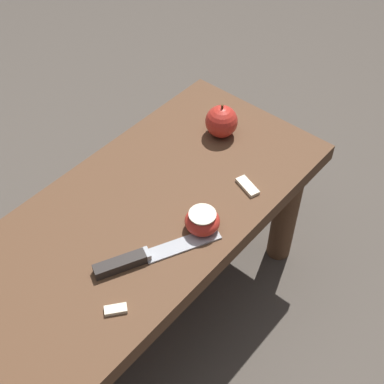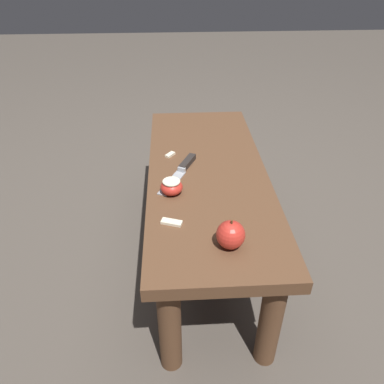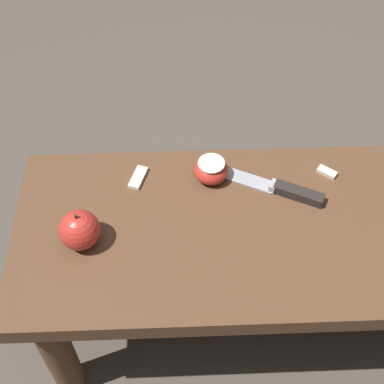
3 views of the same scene
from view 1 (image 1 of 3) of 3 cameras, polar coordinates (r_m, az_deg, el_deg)
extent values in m
plane|color=#4C443D|center=(1.37, -6.54, -14.53)|extent=(8.00, 8.00, 0.00)
cube|color=brown|center=(1.07, -8.21, -5.09)|extent=(1.00, 0.40, 0.04)
cylinder|color=brown|center=(1.48, 1.08, 3.32)|extent=(0.06, 0.06, 0.35)
cylinder|color=brown|center=(1.38, 9.98, -1.91)|extent=(0.06, 0.06, 0.35)
cube|color=#9EA0A5|center=(1.02, -1.00, -5.64)|extent=(0.15, 0.09, 0.00)
cube|color=#9EA0A5|center=(1.00, -5.00, -6.76)|extent=(0.02, 0.03, 0.02)
cube|color=#282321|center=(0.99, -7.69, -7.62)|extent=(0.10, 0.06, 0.02)
sphere|color=red|center=(1.22, 3.16, 7.53)|extent=(0.07, 0.07, 0.07)
cylinder|color=#4C3319|center=(1.20, 3.24, 9.01)|extent=(0.01, 0.01, 0.01)
ellipsoid|color=red|center=(1.03, 1.11, -3.13)|extent=(0.07, 0.07, 0.04)
cylinder|color=beige|center=(1.01, 1.12, -2.39)|extent=(0.05, 0.05, 0.00)
cube|color=beige|center=(0.95, -8.14, -12.30)|extent=(0.04, 0.04, 0.01)
cube|color=beige|center=(1.12, 5.95, 0.62)|extent=(0.04, 0.06, 0.01)
camera|label=2|loc=(1.53, 30.82, 36.70)|focal=35.00mm
camera|label=3|loc=(1.25, -31.03, 43.00)|focal=50.00mm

